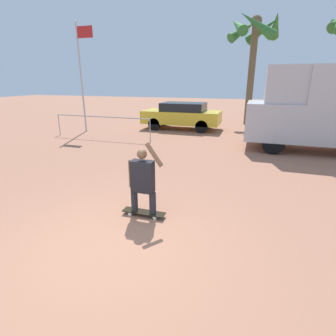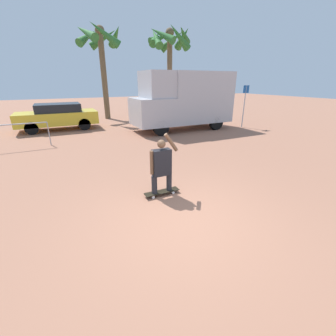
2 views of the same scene
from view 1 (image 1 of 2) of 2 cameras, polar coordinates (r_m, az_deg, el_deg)
ground_plane at (r=4.79m, az=-12.46°, el=-16.71°), size 80.00×80.00×0.00m
skateboard at (r=5.65m, az=-5.29°, el=-9.59°), size 0.92×0.23×0.09m
person_skateboarder at (r=5.33m, az=-5.55°, el=-2.26°), size 0.75×0.22×1.51m
camper_van at (r=12.05m, az=32.05°, el=11.22°), size 5.88×2.24×3.28m
parked_car_yellow at (r=15.61m, az=3.06°, el=11.45°), size 4.45×1.95×1.52m
palm_tree_center_background at (r=18.22m, az=18.30°, el=25.59°), size 3.29×3.34×6.53m
flagpole at (r=15.43m, az=-18.26°, el=19.48°), size 0.99×0.12×5.58m
plaza_railing_segment at (r=13.42m, az=-14.31°, el=10.21°), size 5.16×0.05×1.08m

